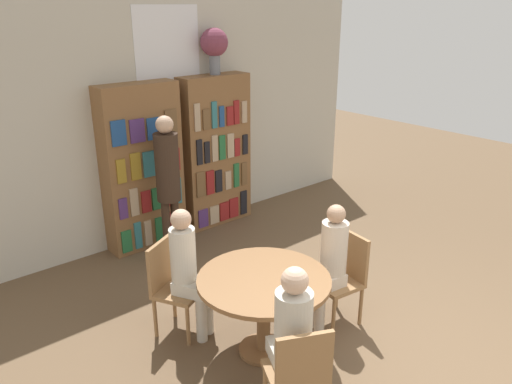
{
  "coord_description": "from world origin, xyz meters",
  "views": [
    {
      "loc": [
        -3.27,
        -1.58,
        2.9
      ],
      "look_at": [
        -0.09,
        2.16,
        1.05
      ],
      "focal_mm": 35.0,
      "sensor_mm": 36.0,
      "label": 1
    }
  ],
  "objects_px": {
    "flower_vase": "(214,45)",
    "librarian_standing": "(168,174)",
    "seated_reader_right": "(330,261)",
    "chair_left_side": "(172,282)",
    "reading_table": "(264,292)",
    "seated_reader_left": "(188,267)",
    "seated_reader_back": "(291,332)",
    "chair_far_side": "(343,274)",
    "bookshelf_left": "(143,168)",
    "chair_near_camera": "(299,374)",
    "bookshelf_right": "(215,152)"
  },
  "relations": [
    {
      "from": "reading_table",
      "to": "seated_reader_right",
      "type": "relative_size",
      "value": 0.92
    },
    {
      "from": "reading_table",
      "to": "seated_reader_left",
      "type": "height_order",
      "value": "seated_reader_left"
    },
    {
      "from": "librarian_standing",
      "to": "reading_table",
      "type": "bearing_deg",
      "value": -99.29
    },
    {
      "from": "seated_reader_back",
      "to": "seated_reader_left",
      "type": "bearing_deg",
      "value": 116.86
    },
    {
      "from": "flower_vase",
      "to": "seated_reader_right",
      "type": "distance_m",
      "value": 3.27
    },
    {
      "from": "seated_reader_left",
      "to": "librarian_standing",
      "type": "relative_size",
      "value": 0.72
    },
    {
      "from": "bookshelf_left",
      "to": "flower_vase",
      "type": "bearing_deg",
      "value": 0.25
    },
    {
      "from": "bookshelf_right",
      "to": "chair_near_camera",
      "type": "bearing_deg",
      "value": -117.68
    },
    {
      "from": "reading_table",
      "to": "bookshelf_right",
      "type": "bearing_deg",
      "value": 61.75
    },
    {
      "from": "bookshelf_left",
      "to": "seated_reader_left",
      "type": "distance_m",
      "value": 2.07
    },
    {
      "from": "bookshelf_left",
      "to": "seated_reader_back",
      "type": "distance_m",
      "value": 3.31
    },
    {
      "from": "reading_table",
      "to": "librarian_standing",
      "type": "height_order",
      "value": "librarian_standing"
    },
    {
      "from": "bookshelf_right",
      "to": "reading_table",
      "type": "relative_size",
      "value": 1.8
    },
    {
      "from": "bookshelf_left",
      "to": "chair_left_side",
      "type": "xyz_separation_m",
      "value": [
        -0.71,
        -1.78,
        -0.52
      ]
    },
    {
      "from": "flower_vase",
      "to": "librarian_standing",
      "type": "distance_m",
      "value": 1.81
    },
    {
      "from": "bookshelf_left",
      "to": "bookshelf_right",
      "type": "height_order",
      "value": "same"
    },
    {
      "from": "flower_vase",
      "to": "chair_left_side",
      "type": "xyz_separation_m",
      "value": [
        -1.85,
        -1.79,
        -1.92
      ]
    },
    {
      "from": "chair_near_camera",
      "to": "bookshelf_right",
      "type": "bearing_deg",
      "value": 88.16
    },
    {
      "from": "chair_far_side",
      "to": "librarian_standing",
      "type": "xyz_separation_m",
      "value": [
        -0.56,
        2.21,
        0.56
      ]
    },
    {
      "from": "chair_far_side",
      "to": "bookshelf_left",
      "type": "bearing_deg",
      "value": 20.63
    },
    {
      "from": "reading_table",
      "to": "flower_vase",
      "type": "bearing_deg",
      "value": 61.2
    },
    {
      "from": "seated_reader_right",
      "to": "chair_left_side",
      "type": "bearing_deg",
      "value": 59.71
    },
    {
      "from": "bookshelf_right",
      "to": "reading_table",
      "type": "xyz_separation_m",
      "value": [
        -1.39,
        -2.58,
        -0.41
      ]
    },
    {
      "from": "chair_far_side",
      "to": "seated_reader_right",
      "type": "relative_size",
      "value": 0.72
    },
    {
      "from": "bookshelf_left",
      "to": "chair_near_camera",
      "type": "distance_m",
      "value": 3.51
    },
    {
      "from": "chair_near_camera",
      "to": "chair_far_side",
      "type": "height_order",
      "value": "same"
    },
    {
      "from": "seated_reader_left",
      "to": "seated_reader_right",
      "type": "height_order",
      "value": "seated_reader_left"
    },
    {
      "from": "flower_vase",
      "to": "seated_reader_back",
      "type": "relative_size",
      "value": 0.46
    },
    {
      "from": "chair_left_side",
      "to": "seated_reader_right",
      "type": "bearing_deg",
      "value": 113.71
    },
    {
      "from": "chair_near_camera",
      "to": "librarian_standing",
      "type": "height_order",
      "value": "librarian_standing"
    },
    {
      "from": "seated_reader_back",
      "to": "librarian_standing",
      "type": "xyz_separation_m",
      "value": [
        0.66,
        2.74,
        0.34
      ]
    },
    {
      "from": "chair_near_camera",
      "to": "seated_reader_back",
      "type": "xyz_separation_m",
      "value": [
        0.08,
        0.16,
        0.22
      ]
    },
    {
      "from": "librarian_standing",
      "to": "chair_far_side",
      "type": "bearing_deg",
      "value": -75.79
    },
    {
      "from": "flower_vase",
      "to": "seated_reader_right",
      "type": "xyz_separation_m",
      "value": [
        -0.71,
        -2.69,
        -1.73
      ]
    },
    {
      "from": "bookshelf_left",
      "to": "chair_near_camera",
      "type": "bearing_deg",
      "value": -101.31
    },
    {
      "from": "reading_table",
      "to": "seated_reader_back",
      "type": "relative_size",
      "value": 0.91
    },
    {
      "from": "chair_near_camera",
      "to": "chair_left_side",
      "type": "distance_m",
      "value": 1.62
    },
    {
      "from": "bookshelf_right",
      "to": "seated_reader_right",
      "type": "height_order",
      "value": "bookshelf_right"
    },
    {
      "from": "bookshelf_right",
      "to": "chair_left_side",
      "type": "xyz_separation_m",
      "value": [
        -1.82,
        -1.78,
        -0.52
      ]
    },
    {
      "from": "flower_vase",
      "to": "seated_reader_right",
      "type": "bearing_deg",
      "value": -104.72
    },
    {
      "from": "chair_left_side",
      "to": "seated_reader_right",
      "type": "distance_m",
      "value": 1.47
    },
    {
      "from": "seated_reader_right",
      "to": "librarian_standing",
      "type": "distance_m",
      "value": 2.24
    },
    {
      "from": "bookshelf_left",
      "to": "seated_reader_right",
      "type": "relative_size",
      "value": 1.66
    },
    {
      "from": "reading_table",
      "to": "seated_reader_back",
      "type": "distance_m",
      "value": 0.74
    },
    {
      "from": "reading_table",
      "to": "chair_far_side",
      "type": "distance_m",
      "value": 0.91
    },
    {
      "from": "chair_near_camera",
      "to": "chair_left_side",
      "type": "xyz_separation_m",
      "value": [
        -0.03,
        1.62,
        0.0
      ]
    },
    {
      "from": "bookshelf_left",
      "to": "reading_table",
      "type": "bearing_deg",
      "value": -96.29
    },
    {
      "from": "chair_far_side",
      "to": "seated_reader_right",
      "type": "height_order",
      "value": "seated_reader_right"
    },
    {
      "from": "seated_reader_back",
      "to": "flower_vase",
      "type": "bearing_deg",
      "value": 87.62
    },
    {
      "from": "chair_near_camera",
      "to": "seated_reader_right",
      "type": "distance_m",
      "value": 1.34
    }
  ]
}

